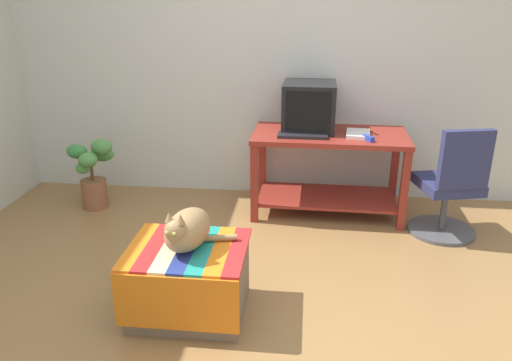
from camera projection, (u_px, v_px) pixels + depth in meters
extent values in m
plane|color=olive|center=(248.00, 320.00, 2.88)|extent=(14.00, 14.00, 0.00)
cube|color=silver|center=(275.00, 52.00, 4.32)|extent=(8.00, 0.10, 2.60)
cube|color=maroon|center=(254.00, 184.00, 4.01)|extent=(0.06, 0.06, 0.67)
cube|color=maroon|center=(404.00, 191.00, 3.87)|extent=(0.06, 0.06, 0.67)
cube|color=maroon|center=(394.00, 168.00, 4.39)|extent=(0.06, 0.06, 0.67)
cube|color=maroon|center=(262.00, 162.00, 4.53)|extent=(0.06, 0.06, 0.67)
cube|color=maroon|center=(326.00, 197.00, 4.27)|extent=(1.18, 0.57, 0.02)
cube|color=maroon|center=(330.00, 135.00, 4.07)|extent=(1.28, 0.67, 0.04)
cube|color=black|center=(308.00, 128.00, 4.18)|extent=(0.31, 0.31, 0.02)
cube|color=black|center=(309.00, 106.00, 4.11)|extent=(0.44, 0.44, 0.39)
cube|color=black|center=(308.00, 111.00, 3.90)|extent=(0.35, 0.02, 0.31)
cube|color=black|center=(303.00, 136.00, 3.96)|extent=(0.40, 0.15, 0.02)
cube|color=white|center=(358.00, 134.00, 3.99)|extent=(0.21, 0.27, 0.03)
cube|color=#7A664C|center=(189.00, 281.00, 2.90)|extent=(0.65, 0.53, 0.41)
cube|color=orange|center=(176.00, 304.00, 2.61)|extent=(0.68, 0.01, 0.33)
cube|color=orange|center=(138.00, 246.00, 2.85)|extent=(0.10, 0.57, 0.02)
cube|color=#AD2323|center=(154.00, 247.00, 2.84)|extent=(0.10, 0.57, 0.02)
cube|color=beige|center=(171.00, 248.00, 2.83)|extent=(0.10, 0.57, 0.02)
cube|color=navy|center=(187.00, 249.00, 2.82)|extent=(0.10, 0.57, 0.02)
cube|color=#1E897A|center=(204.00, 250.00, 2.81)|extent=(0.10, 0.57, 0.02)
cube|color=orange|center=(221.00, 251.00, 2.81)|extent=(0.10, 0.57, 0.02)
cube|color=#AD2323|center=(238.00, 251.00, 2.80)|extent=(0.10, 0.57, 0.02)
ellipsoid|color=#9E7A4C|center=(188.00, 230.00, 2.79)|extent=(0.30, 0.42, 0.23)
sphere|color=#9E7A4C|center=(175.00, 230.00, 2.64)|extent=(0.12, 0.12, 0.12)
cylinder|color=#9E7A4C|center=(211.00, 238.00, 2.88)|extent=(0.30, 0.10, 0.04)
cone|color=#9E7A4C|center=(169.00, 217.00, 2.62)|extent=(0.05, 0.05, 0.06)
cone|color=#9E7A4C|center=(180.00, 219.00, 2.60)|extent=(0.05, 0.05, 0.06)
sphere|color=#C6D151|center=(167.00, 233.00, 2.59)|extent=(0.02, 0.02, 0.02)
sphere|color=#C6D151|center=(174.00, 234.00, 2.58)|extent=(0.02, 0.02, 0.02)
cylinder|color=brown|center=(95.00, 194.00, 4.36)|extent=(0.22, 0.22, 0.25)
cylinder|color=brown|center=(92.00, 174.00, 4.29)|extent=(0.03, 0.03, 0.12)
ellipsoid|color=#4C8E42|center=(101.00, 147.00, 4.21)|extent=(0.18, 0.13, 0.14)
ellipsoid|color=#4C8E42|center=(102.00, 154.00, 4.38)|extent=(0.22, 0.16, 0.13)
ellipsoid|color=#38843D|center=(88.00, 159.00, 4.35)|extent=(0.17, 0.11, 0.12)
ellipsoid|color=#38843D|center=(77.00, 151.00, 4.21)|extent=(0.18, 0.13, 0.12)
ellipsoid|color=#4C8E42|center=(83.00, 168.00, 4.19)|extent=(0.13, 0.13, 0.10)
ellipsoid|color=#4C8E42|center=(88.00, 160.00, 4.12)|extent=(0.16, 0.15, 0.13)
cylinder|color=#4C4C51|center=(441.00, 230.00, 3.94)|extent=(0.52, 0.52, 0.03)
cylinder|color=#4C4C51|center=(444.00, 209.00, 3.87)|extent=(0.05, 0.05, 0.34)
cube|color=navy|center=(448.00, 184.00, 3.80)|extent=(0.50, 0.50, 0.08)
cube|color=navy|center=(465.00, 160.00, 3.53)|extent=(0.38, 0.14, 0.44)
cube|color=#2342B7|center=(368.00, 138.00, 3.85)|extent=(0.09, 0.11, 0.04)
cylinder|color=black|center=(374.00, 133.00, 4.06)|extent=(0.06, 0.13, 0.01)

